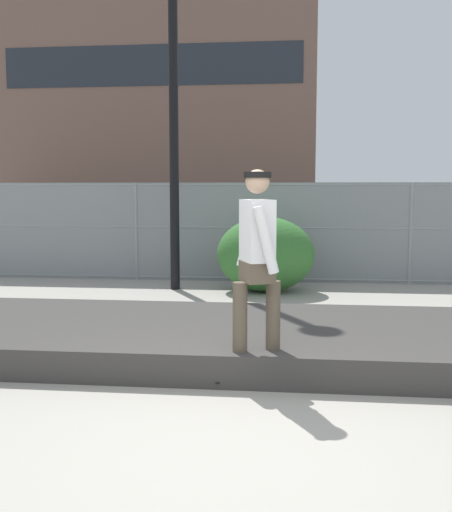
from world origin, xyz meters
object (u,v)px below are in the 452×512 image
object	(u,v)px
skateboard	(256,377)
parked_car_near	(116,227)
street_lamp	(173,4)
shrub_left	(266,254)
parked_car_mid	(400,229)
skater	(257,259)

from	to	relation	value
skateboard	parked_car_near	distance (m)	9.51
skateboard	parked_car_near	xyz separation A→B (m)	(-3.85, 8.66, 0.78)
street_lamp	shrub_left	size ratio (longest dim) A/B	4.76
parked_car_mid	street_lamp	bearing A→B (deg)	-140.12
skater	parked_car_mid	bearing A→B (deg)	72.78
parked_car_near	shrub_left	bearing A→B (deg)	-45.41
shrub_left	parked_car_mid	bearing A→B (deg)	52.92
skater	parked_car_mid	distance (m)	9.07
skater	parked_car_mid	size ratio (longest dim) A/B	0.41
street_lamp	parked_car_near	size ratio (longest dim) A/B	1.73
street_lamp	parked_car_mid	bearing A→B (deg)	39.88
street_lamp	parked_car_near	bearing A→B (deg)	120.09
street_lamp	shrub_left	distance (m)	4.42
skater	parked_car_near	size ratio (longest dim) A/B	0.41
parked_car_mid	shrub_left	xyz separation A→B (m)	(-2.83, -3.75, -0.20)
skateboard	street_lamp	world-z (taller)	street_lamp
parked_car_near	shrub_left	size ratio (longest dim) A/B	2.75
street_lamp	shrub_left	world-z (taller)	street_lamp
skateboard	parked_car_mid	xyz separation A→B (m)	(2.68, 8.66, 0.78)
parked_car_mid	shrub_left	world-z (taller)	parked_car_mid
skater	street_lamp	xyz separation A→B (m)	(-1.71, 4.98, 3.65)
parked_car_near	skateboard	bearing A→B (deg)	-66.06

